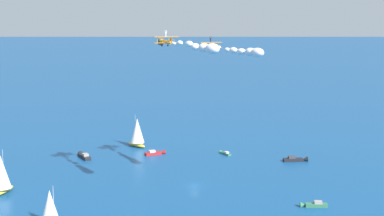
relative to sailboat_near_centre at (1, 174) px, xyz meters
name	(u,v)px	position (x,y,z in m)	size (l,w,h in m)	color
ground_plane	(194,186)	(39.38, -36.59, -5.58)	(2000.00, 2000.00, 0.00)	navy
sailboat_near_centre	(1,174)	(0.00, 0.00, 0.00)	(9.70, 6.93, 12.22)	gold
motorboat_far_port	(84,156)	(40.22, 13.11, -4.93)	(5.02, 8.49, 2.41)	black
sailboat_far_stbd	(137,132)	(63.65, 10.68, -0.13)	(5.69, 9.50, 11.93)	gold
motorboat_offshore	(313,205)	(44.91, -71.65, -5.03)	(5.75, 6.66, 2.04)	#33704C
sailboat_trailing	(50,207)	(-6.11, -29.70, -1.23)	(5.91, 7.31, 9.53)	white
motorboat_mid_cluster	(225,153)	(75.00, -20.99, -5.16)	(2.90, 5.52, 1.55)	#33704C
motorboat_outer_ring_c	(296,159)	(82.69, -45.14, -4.94)	(7.22, 7.20, 2.35)	black
motorboat_outer_ring_d	(156,153)	(59.42, -2.63, -5.01)	(7.42, 4.68, 2.11)	#B21E1E
biplane_lead	(166,41)	(31.37, -33.10, 36.27)	(7.20, 7.07, 3.57)	orange
wingwalker_lead	(166,33)	(31.41, -33.10, 38.46)	(0.90, 0.43, 1.76)	white
smoke_trail_lead	(203,47)	(24.37, -51.72, 35.82)	(9.08, 21.18, 2.62)	white
biplane_wingman	(211,46)	(49.76, -34.14, 33.96)	(7.20, 7.07, 3.57)	orange
wingwalker_wingman	(211,39)	(49.80, -34.14, 36.15)	(0.90, 0.43, 1.76)	black
smoke_trail_wingman	(248,52)	(42.76, -52.14, 33.70)	(9.30, 20.73, 2.49)	white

